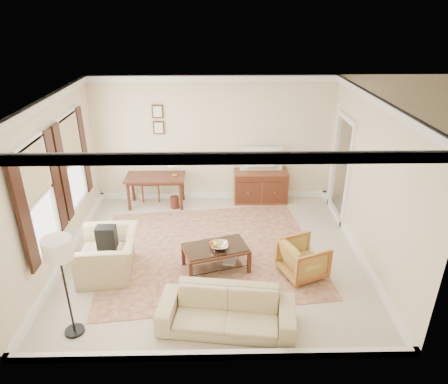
{
  "coord_description": "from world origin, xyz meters",
  "views": [
    {
      "loc": [
        0.07,
        -6.32,
        4.26
      ],
      "look_at": [
        0.2,
        0.3,
        1.15
      ],
      "focal_mm": 32.0,
      "sensor_mm": 36.0,
      "label": 1
    }
  ],
  "objects_px": {
    "sideboard": "(260,186)",
    "striped_armchair": "(303,257)",
    "coffee_table": "(216,252)",
    "tv": "(262,152)",
    "club_armchair": "(108,248)",
    "writing_desk": "(156,181)",
    "sofa": "(226,306)"
  },
  "relations": [
    {
      "from": "sideboard",
      "to": "striped_armchair",
      "type": "relative_size",
      "value": 1.76
    },
    {
      "from": "coffee_table",
      "to": "striped_armchair",
      "type": "bearing_deg",
      "value": -7.04
    },
    {
      "from": "coffee_table",
      "to": "tv",
      "type": "bearing_deg",
      "value": 68.37
    },
    {
      "from": "club_armchair",
      "to": "tv",
      "type": "bearing_deg",
      "value": 128.72
    },
    {
      "from": "tv",
      "to": "writing_desk",
      "type": "bearing_deg",
      "value": 3.39
    },
    {
      "from": "tv",
      "to": "club_armchair",
      "type": "bearing_deg",
      "value": 43.21
    },
    {
      "from": "sideboard",
      "to": "sofa",
      "type": "distance_m",
      "value": 4.2
    },
    {
      "from": "sideboard",
      "to": "sofa",
      "type": "bearing_deg",
      "value": -102.49
    },
    {
      "from": "writing_desk",
      "to": "sideboard",
      "type": "bearing_deg",
      "value": 3.86
    },
    {
      "from": "sideboard",
      "to": "tv",
      "type": "xyz_separation_m",
      "value": [
        0.0,
        -0.02,
        0.85
      ]
    },
    {
      "from": "coffee_table",
      "to": "club_armchair",
      "type": "distance_m",
      "value": 1.85
    },
    {
      "from": "sideboard",
      "to": "coffee_table",
      "type": "xyz_separation_m",
      "value": [
        -1.06,
        -2.7,
        -0.03
      ]
    },
    {
      "from": "sideboard",
      "to": "club_armchair",
      "type": "bearing_deg",
      "value": -136.58
    },
    {
      "from": "sideboard",
      "to": "coffee_table",
      "type": "distance_m",
      "value": 2.9
    },
    {
      "from": "sofa",
      "to": "writing_desk",
      "type": "bearing_deg",
      "value": 118.73
    },
    {
      "from": "sideboard",
      "to": "striped_armchair",
      "type": "xyz_separation_m",
      "value": [
        0.44,
        -2.88,
        -0.03
      ]
    },
    {
      "from": "writing_desk",
      "to": "striped_armchair",
      "type": "bearing_deg",
      "value": -43.45
    },
    {
      "from": "club_armchair",
      "to": "writing_desk",
      "type": "bearing_deg",
      "value": 165.1
    },
    {
      "from": "coffee_table",
      "to": "striped_armchair",
      "type": "distance_m",
      "value": 1.51
    },
    {
      "from": "coffee_table",
      "to": "club_armchair",
      "type": "relative_size",
      "value": 1.11
    },
    {
      "from": "coffee_table",
      "to": "sofa",
      "type": "distance_m",
      "value": 1.41
    },
    {
      "from": "writing_desk",
      "to": "sideboard",
      "type": "xyz_separation_m",
      "value": [
        2.43,
        0.16,
        -0.24
      ]
    },
    {
      "from": "writing_desk",
      "to": "striped_armchair",
      "type": "relative_size",
      "value": 1.88
    },
    {
      "from": "writing_desk",
      "to": "sideboard",
      "type": "distance_m",
      "value": 2.45
    },
    {
      "from": "writing_desk",
      "to": "striped_armchair",
      "type": "height_order",
      "value": "writing_desk"
    },
    {
      "from": "writing_desk",
      "to": "sideboard",
      "type": "height_order",
      "value": "sideboard"
    },
    {
      "from": "tv",
      "to": "sofa",
      "type": "bearing_deg",
      "value": 77.45
    },
    {
      "from": "writing_desk",
      "to": "coffee_table",
      "type": "distance_m",
      "value": 2.89
    },
    {
      "from": "coffee_table",
      "to": "club_armchair",
      "type": "height_order",
      "value": "club_armchair"
    },
    {
      "from": "coffee_table",
      "to": "sideboard",
      "type": "bearing_deg",
      "value": 68.51
    },
    {
      "from": "tv",
      "to": "club_armchair",
      "type": "relative_size",
      "value": 0.84
    },
    {
      "from": "writing_desk",
      "to": "sofa",
      "type": "distance_m",
      "value": 4.23
    }
  ]
}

